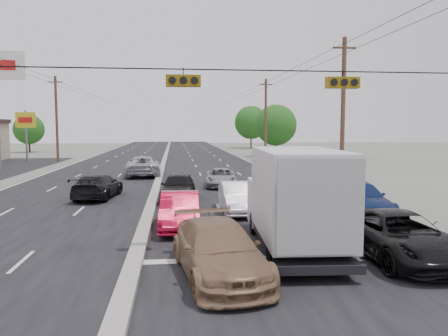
{
  "coord_description": "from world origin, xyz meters",
  "views": [
    {
      "loc": [
        1.21,
        -13.42,
        4.06
      ],
      "look_at": [
        3.45,
        6.25,
        2.2
      ],
      "focal_mm": 35.0,
      "sensor_mm": 36.0,
      "label": 1
    }
  ],
  "objects_px": {
    "tree_right_mid": "(276,125)",
    "tree_right_far": "(251,122)",
    "box_truck": "(294,199)",
    "black_suv": "(399,236)",
    "queue_car_b": "(238,198)",
    "tan_sedan": "(219,251)",
    "queue_car_c": "(221,178)",
    "utility_pole_right_c": "(266,119)",
    "red_sedan": "(180,211)",
    "pole_sign_far": "(26,124)",
    "utility_pole_left_c": "(57,118)",
    "tree_left_far": "(29,129)",
    "oncoming_near": "(98,186)",
    "oncoming_far": "(143,166)",
    "queue_car_d": "(358,199)",
    "queue_car_a": "(178,187)",
    "utility_pole_right_b": "(343,111)"
  },
  "relations": [
    {
      "from": "utility_pole_left_c",
      "to": "oncoming_far",
      "type": "height_order",
      "value": "utility_pole_left_c"
    },
    {
      "from": "tan_sedan",
      "to": "oncoming_near",
      "type": "distance_m",
      "value": 14.89
    },
    {
      "from": "tree_right_mid",
      "to": "oncoming_near",
      "type": "relative_size",
      "value": 1.48
    },
    {
      "from": "utility_pole_right_b",
      "to": "tree_right_mid",
      "type": "distance_m",
      "value": 30.11
    },
    {
      "from": "queue_car_a",
      "to": "oncoming_far",
      "type": "bearing_deg",
      "value": 107.47
    },
    {
      "from": "tan_sedan",
      "to": "queue_car_c",
      "type": "height_order",
      "value": "tan_sedan"
    },
    {
      "from": "utility_pole_left_c",
      "to": "tree_left_far",
      "type": "xyz_separation_m",
      "value": [
        -9.5,
        20.0,
        -1.39
      ]
    },
    {
      "from": "tan_sedan",
      "to": "queue_car_a",
      "type": "bearing_deg",
      "value": 86.75
    },
    {
      "from": "utility_pole_right_c",
      "to": "black_suv",
      "type": "relative_size",
      "value": 1.92
    },
    {
      "from": "tree_right_mid",
      "to": "tan_sedan",
      "type": "relative_size",
      "value": 1.42
    },
    {
      "from": "tree_right_mid",
      "to": "box_truck",
      "type": "xyz_separation_m",
      "value": [
        -9.94,
        -44.73,
        -2.61
      ]
    },
    {
      "from": "queue_car_d",
      "to": "utility_pole_left_c",
      "type": "bearing_deg",
      "value": 125.1
    },
    {
      "from": "tree_right_far",
      "to": "utility_pole_right_b",
      "type": "bearing_deg",
      "value": -93.64
    },
    {
      "from": "queue_car_b",
      "to": "red_sedan",
      "type": "bearing_deg",
      "value": -132.2
    },
    {
      "from": "utility_pole_right_b",
      "to": "tree_left_far",
      "type": "height_order",
      "value": "utility_pole_right_b"
    },
    {
      "from": "utility_pole_right_b",
      "to": "queue_car_d",
      "type": "xyz_separation_m",
      "value": [
        -2.9,
        -9.38,
        -4.35
      ]
    },
    {
      "from": "tree_left_far",
      "to": "tree_right_far",
      "type": "relative_size",
      "value": 0.75
    },
    {
      "from": "queue_car_b",
      "to": "black_suv",
      "type": "bearing_deg",
      "value": -63.31
    },
    {
      "from": "queue_car_c",
      "to": "utility_pole_right_b",
      "type": "bearing_deg",
      "value": -2.07
    },
    {
      "from": "tree_right_mid",
      "to": "queue_car_d",
      "type": "relative_size",
      "value": 1.38
    },
    {
      "from": "box_truck",
      "to": "oncoming_far",
      "type": "height_order",
      "value": "box_truck"
    },
    {
      "from": "queue_car_d",
      "to": "oncoming_far",
      "type": "relative_size",
      "value": 0.87
    },
    {
      "from": "tree_right_mid",
      "to": "tree_right_far",
      "type": "distance_m",
      "value": 25.03
    },
    {
      "from": "tree_right_far",
      "to": "oncoming_near",
      "type": "distance_m",
      "value": 61.35
    },
    {
      "from": "box_truck",
      "to": "utility_pole_left_c",
      "type": "bearing_deg",
      "value": 117.33
    },
    {
      "from": "queue_car_b",
      "to": "oncoming_far",
      "type": "distance_m",
      "value": 17.23
    },
    {
      "from": "utility_pole_right_b",
      "to": "utility_pole_right_c",
      "type": "bearing_deg",
      "value": 90.0
    },
    {
      "from": "box_truck",
      "to": "black_suv",
      "type": "xyz_separation_m",
      "value": [
        2.95,
        -1.29,
        -1.0
      ]
    },
    {
      "from": "oncoming_far",
      "to": "tree_left_far",
      "type": "bearing_deg",
      "value": -64.62
    },
    {
      "from": "tan_sedan",
      "to": "oncoming_far",
      "type": "height_order",
      "value": "oncoming_far"
    },
    {
      "from": "tan_sedan",
      "to": "pole_sign_far",
      "type": "bearing_deg",
      "value": 106.02
    },
    {
      "from": "tan_sedan",
      "to": "queue_car_c",
      "type": "distance_m",
      "value": 18.07
    },
    {
      "from": "utility_pole_right_c",
      "to": "pole_sign_far",
      "type": "distance_m",
      "value": 28.51
    },
    {
      "from": "utility_pole_right_c",
      "to": "queue_car_c",
      "type": "relative_size",
      "value": 2.25
    },
    {
      "from": "queue_car_a",
      "to": "queue_car_d",
      "type": "xyz_separation_m",
      "value": [
        8.2,
        -5.09,
        -0.01
      ]
    },
    {
      "from": "tree_right_mid",
      "to": "oncoming_near",
      "type": "bearing_deg",
      "value": -118.72
    },
    {
      "from": "oncoming_far",
      "to": "tree_right_mid",
      "type": "bearing_deg",
      "value": -130.71
    },
    {
      "from": "utility_pole_right_b",
      "to": "tree_left_far",
      "type": "xyz_separation_m",
      "value": [
        -34.5,
        45.0,
        -1.39
      ]
    },
    {
      "from": "oncoming_near",
      "to": "oncoming_far",
      "type": "height_order",
      "value": "oncoming_far"
    },
    {
      "from": "tree_right_far",
      "to": "queue_car_c",
      "type": "bearing_deg",
      "value": -102.17
    },
    {
      "from": "utility_pole_right_b",
      "to": "tree_right_far",
      "type": "distance_m",
      "value": 55.11
    },
    {
      "from": "box_truck",
      "to": "queue_car_a",
      "type": "bearing_deg",
      "value": 112.81
    },
    {
      "from": "oncoming_far",
      "to": "queue_car_d",
      "type": "bearing_deg",
      "value": 118.3
    },
    {
      "from": "utility_pole_right_b",
      "to": "pole_sign_far",
      "type": "distance_m",
      "value": 37.92
    },
    {
      "from": "utility_pole_right_c",
      "to": "red_sedan",
      "type": "height_order",
      "value": "utility_pole_right_c"
    },
    {
      "from": "utility_pole_left_c",
      "to": "black_suv",
      "type": "height_order",
      "value": "utility_pole_left_c"
    },
    {
      "from": "box_truck",
      "to": "tan_sedan",
      "type": "height_order",
      "value": "box_truck"
    },
    {
      "from": "tree_right_mid",
      "to": "queue_car_b",
      "type": "distance_m",
      "value": 39.82
    },
    {
      "from": "red_sedan",
      "to": "utility_pole_right_c",
      "type": "bearing_deg",
      "value": 74.47
    },
    {
      "from": "utility_pole_right_c",
      "to": "oncoming_near",
      "type": "bearing_deg",
      "value": -119.09
    }
  ]
}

